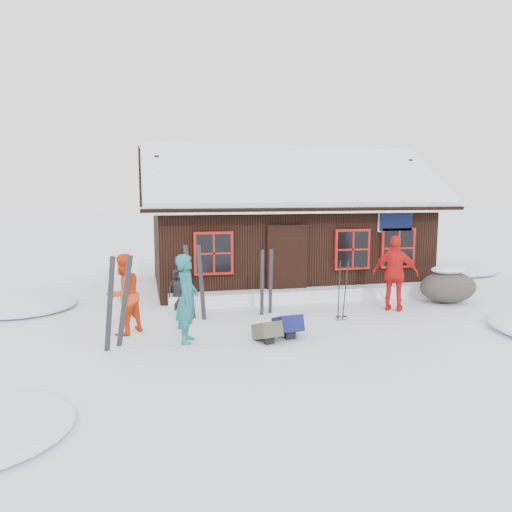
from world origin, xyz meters
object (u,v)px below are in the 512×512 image
(backpack_olive, at_px, (267,334))
(skier_orange_right, at_px, (395,273))
(skier_crouched, at_px, (178,289))
(backpack_blue, at_px, (288,329))
(skier_orange_left, at_px, (124,294))
(ski_pair_left, at_px, (117,303))
(boulder, at_px, (448,286))
(ski_poles, at_px, (342,291))
(skier_teal, at_px, (187,299))

(backpack_olive, bearing_deg, skier_orange_right, 13.61)
(skier_crouched, bearing_deg, skier_orange_right, -24.74)
(skier_crouched, bearing_deg, backpack_blue, -65.52)
(skier_orange_left, bearing_deg, ski_pair_left, 39.71)
(skier_orange_left, relative_size, backpack_blue, 2.70)
(skier_crouched, bearing_deg, skier_orange_left, -132.16)
(skier_orange_left, distance_m, backpack_olive, 3.10)
(skier_crouched, relative_size, boulder, 0.68)
(skier_crouched, height_order, backpack_blue, skier_crouched)
(ski_pair_left, bearing_deg, skier_orange_left, 56.03)
(ski_poles, relative_size, backpack_olive, 2.54)
(skier_orange_left, xyz_separation_m, backpack_olive, (2.77, -1.21, -0.69))
(skier_teal, bearing_deg, boulder, -60.56)
(boulder, distance_m, ski_poles, 3.65)
(ski_poles, distance_m, backpack_blue, 1.95)
(skier_teal, xyz_separation_m, skier_orange_right, (5.27, 1.45, 0.06))
(ski_pair_left, bearing_deg, ski_poles, -17.60)
(backpack_blue, bearing_deg, ski_pair_left, 173.61)
(boulder, xyz_separation_m, backpack_olive, (-5.58, -2.32, -0.30))
(backpack_olive, bearing_deg, ski_pair_left, 161.69)
(skier_teal, relative_size, skier_orange_right, 0.93)
(skier_crouched, bearing_deg, boulder, -16.91)
(skier_teal, bearing_deg, skier_orange_right, -60.63)
(skier_orange_left, xyz_separation_m, ski_pair_left, (-0.09, -0.90, 0.02))
(skier_orange_right, height_order, ski_pair_left, skier_orange_right)
(skier_crouched, xyz_separation_m, backpack_blue, (2.02, -2.95, -0.35))
(boulder, xyz_separation_m, backpack_blue, (-5.08, -2.07, -0.28))
(skier_orange_right, bearing_deg, ski_pair_left, 47.60)
(skier_orange_right, distance_m, backpack_blue, 3.67)
(ski_poles, bearing_deg, backpack_olive, -149.36)
(ski_pair_left, bearing_deg, backpack_blue, -29.39)
(ski_pair_left, xyz_separation_m, backpack_olive, (2.86, -0.31, -0.71))
(ski_pair_left, relative_size, backpack_blue, 2.90)
(backpack_blue, bearing_deg, skier_crouched, 119.12)
(skier_teal, distance_m, skier_orange_left, 1.50)
(skier_teal, distance_m, ski_poles, 3.75)
(ski_poles, height_order, backpack_blue, ski_poles)
(ski_pair_left, distance_m, backpack_blue, 3.43)
(skier_orange_left, xyz_separation_m, skier_orange_right, (6.50, 0.59, 0.10))
(skier_orange_right, height_order, backpack_olive, skier_orange_right)
(boulder, distance_m, backpack_blue, 5.49)
(skier_orange_left, xyz_separation_m, ski_poles, (4.87, 0.04, -0.17))
(skier_crouched, distance_m, ski_poles, 4.11)
(ski_poles, bearing_deg, skier_teal, -166.12)
(skier_orange_left, distance_m, ski_pair_left, 0.90)
(ski_pair_left, height_order, backpack_olive, ski_pair_left)
(skier_crouched, bearing_deg, backpack_olive, -74.48)
(skier_crouched, height_order, ski_pair_left, ski_pair_left)
(skier_orange_left, height_order, ski_pair_left, ski_pair_left)
(skier_teal, height_order, skier_crouched, skier_teal)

